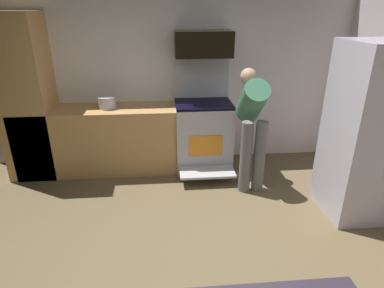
{
  "coord_description": "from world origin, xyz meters",
  "views": [
    {
      "loc": [
        -0.14,
        -2.25,
        2.13
      ],
      "look_at": [
        0.09,
        0.3,
        1.05
      ],
      "focal_mm": 30.29,
      "sensor_mm": 36.0,
      "label": 1
    }
  ],
  "objects_px": {
    "refrigerator": "(374,133)",
    "stock_pot": "(107,102)",
    "oven_range": "(203,133)",
    "microwave": "(203,44)",
    "person_cook": "(252,121)"
  },
  "relations": [
    {
      "from": "person_cook",
      "to": "stock_pot",
      "type": "bearing_deg",
      "value": 161.39
    },
    {
      "from": "refrigerator",
      "to": "stock_pot",
      "type": "height_order",
      "value": "refrigerator"
    },
    {
      "from": "oven_range",
      "to": "stock_pot",
      "type": "distance_m",
      "value": 1.37
    },
    {
      "from": "oven_range",
      "to": "stock_pot",
      "type": "xyz_separation_m",
      "value": [
        -1.28,
        0.01,
        0.47
      ]
    },
    {
      "from": "microwave",
      "to": "refrigerator",
      "type": "xyz_separation_m",
      "value": [
        1.64,
        -1.34,
        -0.77
      ]
    },
    {
      "from": "microwave",
      "to": "refrigerator",
      "type": "distance_m",
      "value": 2.26
    },
    {
      "from": "microwave",
      "to": "person_cook",
      "type": "height_order",
      "value": "microwave"
    },
    {
      "from": "refrigerator",
      "to": "microwave",
      "type": "bearing_deg",
      "value": 140.65
    },
    {
      "from": "microwave",
      "to": "stock_pot",
      "type": "distance_m",
      "value": 1.47
    },
    {
      "from": "oven_range",
      "to": "refrigerator",
      "type": "bearing_deg",
      "value": -37.37
    },
    {
      "from": "oven_range",
      "to": "stock_pot",
      "type": "height_order",
      "value": "oven_range"
    },
    {
      "from": "microwave",
      "to": "stock_pot",
      "type": "height_order",
      "value": "microwave"
    },
    {
      "from": "refrigerator",
      "to": "stock_pot",
      "type": "xyz_separation_m",
      "value": [
        -2.92,
        1.26,
        0.05
      ]
    },
    {
      "from": "oven_range",
      "to": "microwave",
      "type": "relative_size",
      "value": 2.08
    },
    {
      "from": "oven_range",
      "to": "microwave",
      "type": "height_order",
      "value": "microwave"
    }
  ]
}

